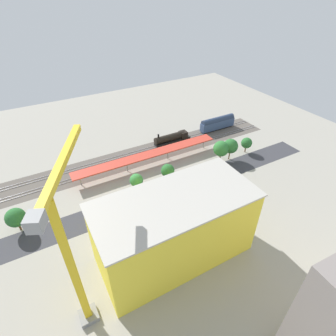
{
  "coord_description": "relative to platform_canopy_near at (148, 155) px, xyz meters",
  "views": [
    {
      "loc": [
        30.7,
        59.99,
        56.62
      ],
      "look_at": [
        -3.14,
        -0.1,
        7.13
      ],
      "focal_mm": 28.56,
      "sensor_mm": 36.0,
      "label": 1
    }
  ],
  "objects": [
    {
      "name": "box_truck_1",
      "position": [
        9.78,
        25.36,
        -2.67
      ],
      "size": [
        9.76,
        2.88,
        3.12
      ],
      "color": "black",
      "rests_on": "ground"
    },
    {
      "name": "street_tree_2",
      "position": [
        -28.4,
        11.75,
        1.46
      ],
      "size": [
        5.46,
        5.46,
        8.42
      ],
      "color": "brown",
      "rests_on": "ground"
    },
    {
      "name": "track_rails",
      "position": [
        2.75,
        -7.11,
        -4.04
      ],
      "size": [
        119.37,
        8.14,
        0.12
      ],
      "color": "#9E9EA8",
      "rests_on": "ground"
    },
    {
      "name": "street_tree_4",
      "position": [
        -37.26,
        11.01,
        -0.12
      ],
      "size": [
        4.22,
        4.22,
        6.23
      ],
      "color": "brown",
      "rests_on": "ground"
    },
    {
      "name": "street_tree_0",
      "position": [
        44.29,
        11.08,
        0.47
      ],
      "size": [
        5.23,
        5.23,
        7.32
      ],
      "color": "brown",
      "rests_on": "ground"
    },
    {
      "name": "parked_car_0",
      "position": [
        -11.9,
        19.87,
        -3.44
      ],
      "size": [
        4.21,
        1.8,
        1.75
      ],
      "color": "black",
      "rests_on": "ground"
    },
    {
      "name": "passenger_coach",
      "position": [
        -39.62,
        -9.99,
        -1.08
      ],
      "size": [
        17.08,
        3.04,
        5.97
      ],
      "color": "black",
      "rests_on": "ground"
    },
    {
      "name": "street_tree_1",
      "position": [
        -1.56,
        11.96,
        -0.0
      ],
      "size": [
        4.53,
        4.53,
        6.51
      ],
      "color": "brown",
      "rests_on": "ground"
    },
    {
      "name": "rail_bed",
      "position": [
        2.75,
        -7.11,
        -4.22
      ],
      "size": [
        119.46,
        14.58,
        0.01
      ],
      "primitive_type": "cube",
      "rotation": [
        0.0,
        0.0,
        -0.01
      ],
      "color": "#5B544C",
      "rests_on": "ground"
    },
    {
      "name": "traffic_light",
      "position": [
        22.05,
        21.52,
        0.05
      ],
      "size": [
        0.5,
        0.36,
        6.41
      ],
      "color": "#333333",
      "rests_on": "ground"
    },
    {
      "name": "street_tree_3",
      "position": [
        9.7,
        11.77,
        0.15
      ],
      "size": [
        4.26,
        4.26,
        6.52
      ],
      "color": "brown",
      "rests_on": "ground"
    },
    {
      "name": "ground_plane",
      "position": [
        2.75,
        14.34,
        -4.22
      ],
      "size": [
        190.99,
        190.99,
        0.0
      ],
      "primitive_type": "plane",
      "color": "#9E998C",
      "rests_on": "ground"
    },
    {
      "name": "parked_car_2",
      "position": [
        3.13,
        20.15,
        -3.49
      ],
      "size": [
        4.6,
        1.72,
        1.62
      ],
      "color": "black",
      "rests_on": "ground"
    },
    {
      "name": "tower_crane",
      "position": [
        33.6,
        41.45,
        15.84
      ],
      "size": [
        12.49,
        24.0,
        33.89
      ],
      "color": "gray",
      "rests_on": "ground"
    },
    {
      "name": "construction_roof_slab",
      "position": [
        11.45,
        38.47,
        13.87
      ],
      "size": [
        36.59,
        17.14,
        0.4
      ],
      "primitive_type": "cube",
      "rotation": [
        0.0,
        0.0,
        -0.01
      ],
      "color": "#B7B2A8",
      "rests_on": "construction_building"
    },
    {
      "name": "platform_canopy_near",
      "position": [
        0.0,
        0.0,
        0.0
      ],
      "size": [
        54.98,
        5.15,
        4.45
      ],
      "color": "#C63D2D",
      "rests_on": "ground"
    },
    {
      "name": "street_asphalt",
      "position": [
        2.75,
        16.69,
        -4.22
      ],
      "size": [
        119.43,
        9.82,
        0.01
      ],
      "primitive_type": "cube",
      "rotation": [
        0.0,
        0.0,
        -0.01
      ],
      "color": "#38383D",
      "rests_on": "ground"
    },
    {
      "name": "parked_car_3",
      "position": [
        9.9,
        19.79,
        -3.39
      ],
      "size": [
        4.52,
        1.95,
        1.87
      ],
      "color": "black",
      "rests_on": "ground"
    },
    {
      "name": "box_truck_0",
      "position": [
        4.05,
        24.27,
        -2.48
      ],
      "size": [
        9.56,
        3.14,
        3.58
      ],
      "color": "black",
      "rests_on": "ground"
    },
    {
      "name": "construction_building",
      "position": [
        11.45,
        38.47,
        4.72
      ],
      "size": [
        35.99,
        16.54,
        17.88
      ],
      "primitive_type": "cube",
      "rotation": [
        0.0,
        0.0,
        -0.01
      ],
      "color": "yellow",
      "rests_on": "ground"
    },
    {
      "name": "parked_car_1",
      "position": [
        -4.43,
        20.42,
        -3.44
      ],
      "size": [
        4.41,
        1.9,
        1.72
      ],
      "color": "black",
      "rests_on": "ground"
    },
    {
      "name": "street_tree_5",
      "position": [
        -24.59,
        11.0,
        1.1
      ],
      "size": [
        5.8,
        5.8,
        8.23
      ],
      "color": "brown",
      "rests_on": "ground"
    },
    {
      "name": "locomotive",
      "position": [
        -16.24,
        -9.99,
        -2.35
      ],
      "size": [
        16.24,
        3.05,
        5.23
      ],
      "color": "black",
      "rests_on": "ground"
    }
  ]
}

